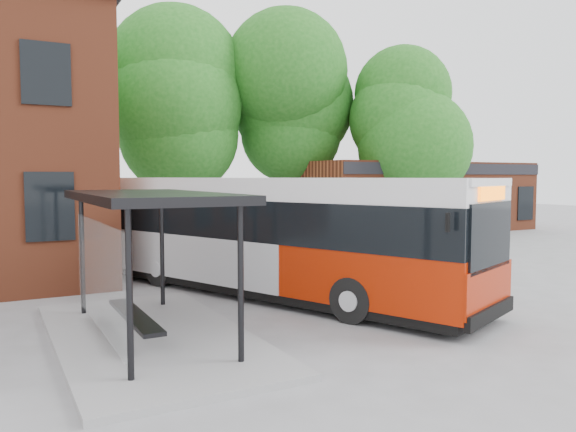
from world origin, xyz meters
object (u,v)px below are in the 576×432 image
bicycle_2 (346,235)px  bicycle_6 (395,233)px  bicycle_extra_0 (429,228)px  bicycle_0 (349,234)px  bicycle_1 (334,233)px  bicycle_5 (397,230)px  city_bus (264,236)px  bicycle_3 (350,233)px  bicycle_7 (411,228)px  bicycle_4 (385,235)px  bus_shelter (149,266)px

bicycle_2 → bicycle_6: bearing=-94.1°
bicycle_extra_0 → bicycle_0: bearing=67.8°
bicycle_1 → bicycle_5: bicycle_5 is taller
bicycle_1 → bicycle_0: bearing=-129.5°
bicycle_2 → bicycle_extra_0: (4.95, -0.29, 0.15)m
bicycle_1 → bicycle_extra_0: 5.52m
bicycle_6 → bicycle_extra_0: 2.51m
city_bus → bicycle_3: 12.48m
bicycle_6 → bicycle_7: size_ratio=0.85×
bicycle_4 → bicycle_2: bearing=29.8°
city_bus → bicycle_extra_0: 15.87m
bicycle_2 → bicycle_3: size_ratio=0.97×
bicycle_2 → bicycle_3: bicycle_3 is taller
bicycle_7 → bus_shelter: bearing=108.4°
bus_shelter → bicycle_0: (12.26, 11.12, -0.96)m
bicycle_4 → bicycle_3: bearing=19.7°
bicycle_2 → bicycle_3: bearing=-56.7°
bicycle_0 → bicycle_5: size_ratio=1.01×
bicycle_7 → city_bus: bearing=108.0°
bicycle_4 → bicycle_0: bearing=41.8°
city_bus → bicycle_3: city_bus is taller
bicycle_0 → bicycle_2: 0.40m
bicycle_6 → bicycle_1: bearing=81.2°
bicycle_0 → bicycle_2: size_ratio=1.23×
bus_shelter → bicycle_extra_0: 20.64m
bicycle_1 → bicycle_2: bearing=-98.8°
bicycle_1 → bicycle_5: 3.19m
bicycle_2 → bicycle_4: bicycle_4 is taller
bus_shelter → city_bus: 4.80m
bicycle_2 → bicycle_7: bearing=-75.6°
city_bus → bicycle_0: size_ratio=6.59×
bicycle_3 → bicycle_7: 3.97m
bicycle_4 → bicycle_extra_0: bearing=-94.1°
bicycle_7 → bicycle_4: bearing=101.4°
bicycle_7 → bicycle_6: bearing=100.8°
bus_shelter → bicycle_1: bus_shelter is taller
bicycle_5 → city_bus: bearing=143.8°
bicycle_2 → bicycle_5: bearing=-97.0°
bicycle_4 → bicycle_5: (1.10, 0.47, 0.15)m
city_bus → bus_shelter: bearing=-165.9°
bicycle_3 → bicycle_extra_0: size_ratio=0.86×
bicycle_5 → bicycle_3: bearing=86.0°
bicycle_2 → bicycle_6: size_ratio=1.00×
city_bus → bicycle_2: bearing=22.7°
bicycle_3 → bicycle_1: bearing=102.6°
bicycle_1 → bicycle_7: size_ratio=0.91×
bicycle_1 → bicycle_7: 4.82m
bicycle_5 → bicycle_extra_0: bearing=-61.2°
bus_shelter → bicycle_extra_0: size_ratio=3.82×
bus_shelter → bicycle_4: 17.19m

